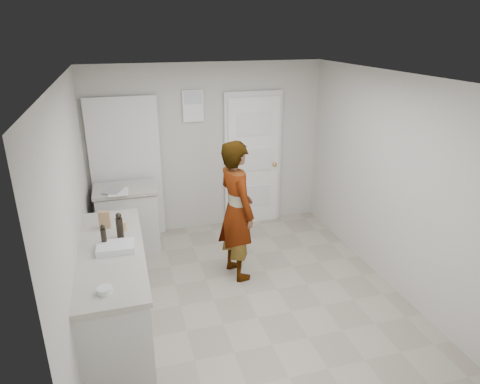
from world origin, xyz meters
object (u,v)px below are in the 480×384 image
object	(u,v)px
cake_mix_box	(104,220)
oil_cruet_b	(104,236)
egg_bowl	(104,290)
person	(237,211)
spice_jar	(124,226)
baking_dish	(116,247)
oil_cruet_a	(120,226)

from	to	relation	value
cake_mix_box	oil_cruet_b	distance (m)	0.45
cake_mix_box	egg_bowl	size ratio (longest dim) A/B	1.52
person	cake_mix_box	xyz separation A→B (m)	(-1.52, -0.17, 0.15)
person	spice_jar	xyz separation A→B (m)	(-1.32, -0.28, 0.10)
cake_mix_box	oil_cruet_b	bearing A→B (deg)	-81.44
cake_mix_box	baking_dish	distance (m)	0.56
person	oil_cruet_a	xyz separation A→B (m)	(-1.36, -0.45, 0.18)
cake_mix_box	baking_dish	size ratio (longest dim) A/B	0.52
spice_jar	egg_bowl	xyz separation A→B (m)	(-0.20, -1.14, -0.02)
cake_mix_box	oil_cruet_a	size ratio (longest dim) A/B	0.68
oil_cruet_a	person	bearing A→B (deg)	18.41
person	cake_mix_box	distance (m)	1.53
oil_cruet_a	cake_mix_box	bearing A→B (deg)	118.17
baking_dish	egg_bowl	world-z (taller)	baking_dish
spice_jar	oil_cruet_a	world-z (taller)	oil_cruet_a
person	baking_dish	size ratio (longest dim) A/B	4.76
person	oil_cruet_b	distance (m)	1.65
oil_cruet_a	egg_bowl	world-z (taller)	oil_cruet_a
egg_bowl	oil_cruet_a	bearing A→B (deg)	81.05
person	oil_cruet_a	world-z (taller)	person
cake_mix_box	egg_bowl	xyz separation A→B (m)	(0.00, -1.26, -0.07)
spice_jar	oil_cruet_b	bearing A→B (deg)	-120.83
spice_jar	egg_bowl	world-z (taller)	spice_jar
oil_cruet_a	egg_bowl	size ratio (longest dim) A/B	2.22
spice_jar	oil_cruet_b	distance (m)	0.39
person	egg_bowl	distance (m)	2.08
cake_mix_box	egg_bowl	bearing A→B (deg)	-81.15
oil_cruet_a	oil_cruet_b	distance (m)	0.22
baking_dish	person	bearing A→B (deg)	26.59
spice_jar	oil_cruet_a	distance (m)	0.20
person	oil_cruet_a	size ratio (longest dim) A/B	6.24
person	oil_cruet_b	bearing A→B (deg)	99.79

